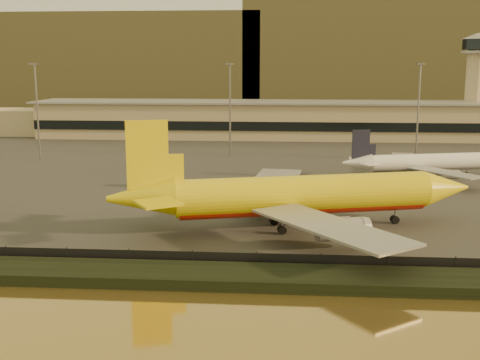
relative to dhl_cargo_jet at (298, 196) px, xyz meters
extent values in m
plane|color=black|center=(-7.31, -6.78, -5.34)|extent=(900.00, 900.00, 0.00)
cube|color=black|center=(-7.31, -23.78, -4.64)|extent=(320.00, 7.00, 1.40)
cube|color=#2D2D2D|center=(-7.31, 88.22, -5.24)|extent=(320.00, 220.00, 0.20)
cube|color=black|center=(-7.31, -19.78, -4.04)|extent=(300.00, 0.05, 2.20)
cube|color=tan|center=(-7.31, 118.22, 0.86)|extent=(160.00, 22.00, 12.00)
cube|color=black|center=(-7.31, 107.02, -0.14)|extent=(160.00, 0.60, 3.00)
cube|color=gray|center=(-7.31, 118.22, 7.16)|extent=(164.00, 24.00, 0.60)
cube|color=tan|center=(-102.31, 122.22, -0.64)|extent=(50.00, 18.00, 9.00)
cylinder|color=tan|center=(62.69, 124.22, 9.86)|extent=(6.40, 6.40, 30.00)
cylinder|color=black|center=(62.69, 124.22, 26.61)|extent=(10.40, 10.40, 3.50)
cone|color=gray|center=(62.69, 124.22, 29.36)|extent=(11.20, 11.20, 2.00)
cylinder|color=gray|center=(62.69, 124.22, 24.06)|extent=(11.20, 11.20, 0.80)
cylinder|color=slate|center=(-67.31, 63.22, 7.36)|extent=(0.50, 0.50, 25.00)
cube|color=slate|center=(-67.31, 63.22, 20.06)|extent=(2.20, 2.20, 0.40)
cylinder|color=slate|center=(-17.31, 73.22, 7.36)|extent=(0.50, 0.50, 25.00)
cube|color=slate|center=(-17.31, 73.22, 20.06)|extent=(2.20, 2.20, 0.40)
cylinder|color=slate|center=(32.69, 71.22, 7.36)|extent=(0.50, 0.50, 25.00)
cube|color=slate|center=(32.69, 71.22, 20.06)|extent=(2.20, 2.20, 0.40)
cube|color=brown|center=(-147.31, 333.22, 22.16)|extent=(260.00, 160.00, 55.00)
cube|color=brown|center=(82.69, 333.22, 29.66)|extent=(220.00, 160.00, 70.00)
cylinder|color=yellow|center=(1.01, 0.28, 0.31)|extent=(39.87, 15.99, 5.74)
cylinder|color=red|center=(1.01, 0.28, -0.69)|extent=(38.47, 14.48, 4.48)
cone|color=yellow|center=(23.92, 6.52, 0.31)|extent=(8.97, 7.57, 5.74)
cone|color=yellow|center=(-22.96, -6.25, 0.74)|extent=(11.10, 8.15, 5.74)
cube|color=yellow|center=(-21.89, -5.96, 7.06)|extent=(5.98, 2.04, 10.05)
cube|color=yellow|center=(-22.34, -0.13, 1.17)|extent=(5.78, 5.72, 0.34)
cube|color=yellow|center=(-19.32, -11.21, 1.17)|extent=(7.61, 7.59, 0.34)
cube|color=gray|center=(-4.07, 14.74, -0.69)|extent=(10.60, 25.58, 0.34)
cylinder|color=gray|center=(-0.43, 11.87, -2.27)|extent=(7.22, 4.79, 3.16)
cube|color=gray|center=(3.97, -14.77, -0.69)|extent=(21.19, 24.46, 0.34)
cylinder|color=gray|center=(5.65, -10.45, -2.27)|extent=(7.22, 4.79, 3.16)
cylinder|color=black|center=(15.67, 4.27, -4.51)|extent=(1.48, 1.30, 1.26)
cylinder|color=slate|center=(15.67, 4.27, -3.85)|extent=(0.22, 0.22, 2.58)
cylinder|color=black|center=(-2.30, -3.31, -4.51)|extent=(1.48, 1.30, 1.26)
cylinder|color=slate|center=(-2.30, -3.31, -3.85)|extent=(0.22, 0.22, 2.58)
cylinder|color=black|center=(-3.66, 1.68, -4.51)|extent=(1.48, 1.30, 1.26)
cylinder|color=slate|center=(-3.66, 1.68, -3.85)|extent=(0.22, 0.22, 2.58)
cylinder|color=white|center=(29.76, 46.01, -1.67)|extent=(26.43, 10.01, 3.66)
cylinder|color=gray|center=(29.76, 46.01, -2.31)|extent=(25.53, 9.05, 2.85)
cone|color=white|center=(13.80, 41.98, -1.39)|extent=(7.28, 5.16, 3.66)
cube|color=black|center=(14.51, 42.16, 2.63)|extent=(3.97, 1.27, 6.40)
cube|color=white|center=(14.32, 45.88, -1.12)|extent=(3.88, 3.71, 0.22)
cube|color=white|center=(16.12, 38.79, -1.12)|extent=(4.95, 4.89, 0.22)
cube|color=gray|center=(26.59, 55.59, -2.31)|extent=(7.31, 17.01, 0.22)
cylinder|color=gray|center=(28.97, 53.64, -3.31)|extent=(4.75, 3.03, 2.01)
cube|color=gray|center=(31.52, 36.08, -2.31)|extent=(13.85, 16.31, 0.22)
cylinder|color=gray|center=(32.69, 38.92, -3.31)|extent=(4.75, 3.03, 2.01)
cylinder|color=black|center=(39.52, 48.48, -4.74)|extent=(0.94, 0.82, 0.80)
cylinder|color=slate|center=(39.52, 48.48, -4.32)|extent=(0.19, 0.19, 1.65)
cylinder|color=black|center=(27.51, 43.74, -4.74)|extent=(0.94, 0.82, 0.80)
cylinder|color=slate|center=(27.51, 43.74, -4.32)|extent=(0.19, 0.19, 1.65)
cylinder|color=black|center=(26.70, 46.94, -4.74)|extent=(0.94, 0.82, 0.80)
cylinder|color=slate|center=(26.70, 46.94, -4.32)|extent=(0.19, 0.19, 1.65)
cube|color=yellow|center=(1.21, 21.39, -4.12)|extent=(4.80, 2.66, 2.05)
cube|color=white|center=(-32.05, 30.31, -4.22)|extent=(4.17, 1.98, 1.85)
camera|label=1|loc=(-1.84, -90.70, 19.89)|focal=45.00mm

